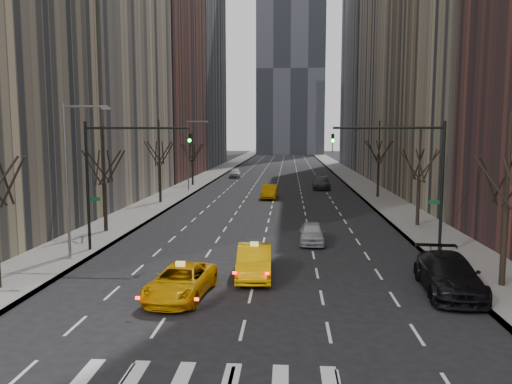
% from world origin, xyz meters
% --- Properties ---
extents(ground, '(400.00, 400.00, 0.00)m').
position_xyz_m(ground, '(0.00, 0.00, 0.00)').
color(ground, black).
rests_on(ground, ground).
extents(sidewalk_left, '(4.50, 320.00, 0.15)m').
position_xyz_m(sidewalk_left, '(-12.25, 70.00, 0.07)').
color(sidewalk_left, slate).
rests_on(sidewalk_left, ground).
extents(sidewalk_right, '(4.50, 320.00, 0.15)m').
position_xyz_m(sidewalk_right, '(12.25, 70.00, 0.07)').
color(sidewalk_right, slate).
rests_on(sidewalk_right, ground).
extents(bld_left_far, '(14.00, 28.00, 44.00)m').
position_xyz_m(bld_left_far, '(-21.50, 66.00, 22.00)').
color(bld_left_far, brown).
rests_on(bld_left_far, ground).
extents(bld_left_deep, '(14.00, 30.00, 60.00)m').
position_xyz_m(bld_left_deep, '(-21.50, 96.00, 30.00)').
color(bld_left_deep, slate).
rests_on(bld_left_deep, ground).
extents(bld_right_far, '(14.00, 28.00, 50.00)m').
position_xyz_m(bld_right_far, '(21.50, 64.00, 25.00)').
color(bld_right_far, tan).
rests_on(bld_right_far, ground).
extents(bld_right_deep, '(14.00, 30.00, 58.00)m').
position_xyz_m(bld_right_deep, '(21.50, 95.00, 29.00)').
color(bld_right_deep, slate).
rests_on(bld_right_deep, ground).
extents(tree_lw_b, '(3.36, 3.50, 7.82)m').
position_xyz_m(tree_lw_b, '(-12.00, 18.00, 3.72)').
color(tree_lw_b, black).
rests_on(tree_lw_b, ground).
extents(tree_lw_c, '(3.36, 3.50, 8.74)m').
position_xyz_m(tree_lw_c, '(-12.00, 34.00, 4.04)').
color(tree_lw_c, black).
rests_on(tree_lw_c, ground).
extents(tree_lw_d, '(3.36, 3.50, 7.36)m').
position_xyz_m(tree_lw_d, '(-12.00, 52.00, 3.56)').
color(tree_lw_d, black).
rests_on(tree_lw_d, ground).
extents(tree_rw_a, '(3.36, 3.50, 8.28)m').
position_xyz_m(tree_rw_a, '(12.00, 6.00, 3.88)').
color(tree_rw_a, black).
rests_on(tree_rw_a, ground).
extents(tree_rw_b, '(3.36, 3.50, 7.82)m').
position_xyz_m(tree_rw_b, '(12.00, 22.00, 3.72)').
color(tree_rw_b, black).
rests_on(tree_rw_b, ground).
extents(tree_rw_c, '(3.36, 3.50, 8.74)m').
position_xyz_m(tree_rw_c, '(12.00, 40.00, 4.04)').
color(tree_rw_c, black).
rests_on(tree_rw_c, ground).
extents(traffic_mast_left, '(6.69, 0.39, 8.00)m').
position_xyz_m(traffic_mast_left, '(-9.11, 12.00, 5.49)').
color(traffic_mast_left, black).
rests_on(traffic_mast_left, ground).
extents(traffic_mast_right, '(6.69, 0.39, 8.00)m').
position_xyz_m(traffic_mast_right, '(9.11, 12.00, 5.49)').
color(traffic_mast_right, black).
rests_on(traffic_mast_right, ground).
extents(streetlight_near, '(2.83, 0.22, 9.00)m').
position_xyz_m(streetlight_near, '(-10.84, 10.00, 5.62)').
color(streetlight_near, slate).
rests_on(streetlight_near, ground).
extents(streetlight_far, '(2.83, 0.22, 9.00)m').
position_xyz_m(streetlight_far, '(-10.84, 45.00, 5.62)').
color(streetlight_far, slate).
rests_on(streetlight_far, ground).
extents(taxi_suv, '(2.90, 5.40, 1.44)m').
position_xyz_m(taxi_suv, '(-3.18, 3.63, 0.72)').
color(taxi_suv, '#DE9804').
rests_on(taxi_suv, ground).
extents(taxi_sedan, '(1.94, 5.05, 1.64)m').
position_xyz_m(taxi_sedan, '(-0.04, 7.08, 0.82)').
color(taxi_sedan, '#FFB405').
rests_on(taxi_sedan, ground).
extents(silver_sedan_ahead, '(1.79, 4.21, 1.42)m').
position_xyz_m(silver_sedan_ahead, '(3.31, 15.34, 0.71)').
color(silver_sedan_ahead, '#A4A7AC').
rests_on(silver_sedan_ahead, ground).
extents(parked_suv_black, '(2.85, 6.18, 1.75)m').
position_xyz_m(parked_suv_black, '(9.20, 5.11, 0.88)').
color(parked_suv_black, black).
rests_on(parked_suv_black, ground).
extents(far_taxi, '(1.89, 4.87, 1.58)m').
position_xyz_m(far_taxi, '(-0.47, 38.98, 0.79)').
color(far_taxi, orange).
rests_on(far_taxi, ground).
extents(far_suv_grey, '(2.49, 5.82, 1.67)m').
position_xyz_m(far_suv_grey, '(6.08, 49.36, 0.84)').
color(far_suv_grey, '#303035').
rests_on(far_suv_grey, ground).
extents(far_car_white, '(2.26, 4.76, 1.57)m').
position_xyz_m(far_car_white, '(-7.46, 66.22, 0.79)').
color(far_car_white, silver).
rests_on(far_car_white, ground).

